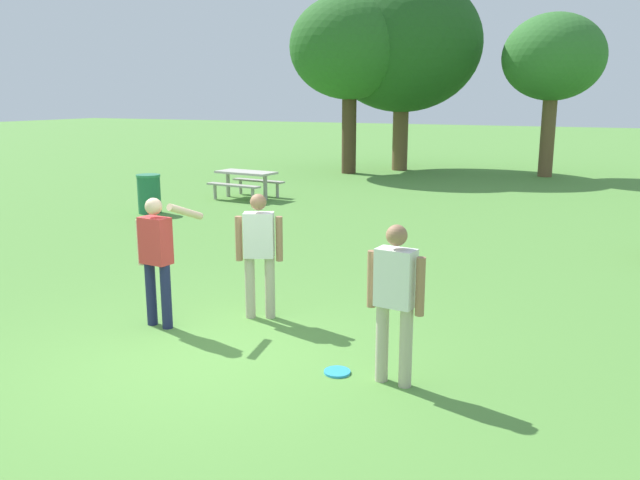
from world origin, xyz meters
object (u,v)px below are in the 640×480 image
object	(u,v)px
tree_broad_center	(403,45)
tree_far_right	(553,59)
frisbee	(337,372)
picnic_table_far	(246,179)
tree_tall_left	(350,48)
person_catcher	(157,252)
person_thrower	(395,294)
trash_can_beside_table	(149,194)
person_bystander	(259,248)

from	to	relation	value
tree_broad_center	tree_far_right	size ratio (longest dim) A/B	1.29
tree_broad_center	frisbee	bearing A→B (deg)	-73.42
frisbee	picnic_table_far	bearing A→B (deg)	126.18
picnic_table_far	tree_tall_left	size ratio (longest dim) A/B	0.29
person_catcher	tree_broad_center	xyz separation A→B (m)	(-2.91, 18.15, 3.78)
tree_broad_center	person_thrower	bearing A→B (deg)	-71.69
trash_can_beside_table	frisbee	bearing A→B (deg)	-39.78
person_thrower	tree_far_right	distance (m)	19.00
tree_far_right	frisbee	bearing A→B (deg)	-89.74
person_catcher	tree_broad_center	world-z (taller)	tree_broad_center
tree_broad_center	tree_far_right	world-z (taller)	tree_broad_center
trash_can_beside_table	tree_broad_center	size ratio (longest dim) A/B	0.13
person_bystander	tree_tall_left	distance (m)	16.77
person_thrower	person_bystander	world-z (taller)	same
picnic_table_far	tree_far_right	bearing A→B (deg)	51.95
person_catcher	tree_far_right	distance (m)	18.82
frisbee	tree_tall_left	xyz separation A→B (m)	(-6.90, 16.68, 4.52)
person_thrower	frisbee	size ratio (longest dim) A/B	5.86
person_bystander	picnic_table_far	distance (m)	10.19
person_catcher	person_bystander	bearing A→B (deg)	39.86
trash_can_beside_table	tree_far_right	bearing A→B (deg)	56.48
tree_tall_left	tree_broad_center	xyz separation A→B (m)	(1.40, 1.83, 0.20)
picnic_table_far	trash_can_beside_table	world-z (taller)	trash_can_beside_table
picnic_table_far	tree_tall_left	world-z (taller)	tree_tall_left
person_bystander	trash_can_beside_table	distance (m)	8.50
tree_tall_left	person_thrower	bearing A→B (deg)	-65.73
frisbee	tree_tall_left	bearing A→B (deg)	112.49
person_catcher	picnic_table_far	xyz separation A→B (m)	(-4.53, 9.39, -0.40)
person_catcher	picnic_table_far	bearing A→B (deg)	115.74
picnic_table_far	tree_far_right	size ratio (longest dim) A/B	0.32
tree_broad_center	tree_tall_left	bearing A→B (deg)	-127.34
picnic_table_far	tree_tall_left	xyz separation A→B (m)	(0.22, 6.93, 3.97)
picnic_table_far	frisbee	bearing A→B (deg)	-53.82
frisbee	tree_tall_left	world-z (taller)	tree_tall_left
picnic_table_far	trash_can_beside_table	bearing A→B (deg)	-107.01
person_catcher	tree_broad_center	bearing A→B (deg)	99.10
person_thrower	person_bystander	xyz separation A→B (m)	(-2.23, 1.15, 0.00)
person_bystander	frisbee	world-z (taller)	person_bystander
trash_can_beside_table	tree_tall_left	xyz separation A→B (m)	(1.15, 9.97, 4.05)
person_catcher	person_bystander	xyz separation A→B (m)	(0.98, 0.82, -0.02)
frisbee	picnic_table_far	xyz separation A→B (m)	(-7.13, 9.74, 0.55)
person_thrower	picnic_table_far	size ratio (longest dim) A/B	0.89
frisbee	tree_far_right	xyz separation A→B (m)	(-0.09, 18.74, 4.10)
person_catcher	frisbee	bearing A→B (deg)	-7.76
picnic_table_far	tree_far_right	xyz separation A→B (m)	(7.04, 8.99, 3.55)
person_catcher	person_bystander	distance (m)	1.28
trash_can_beside_table	tree_tall_left	distance (m)	10.82
frisbee	trash_can_beside_table	world-z (taller)	trash_can_beside_table
tree_tall_left	tree_broad_center	size ratio (longest dim) A/B	0.88
picnic_table_far	tree_far_right	world-z (taller)	tree_far_right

